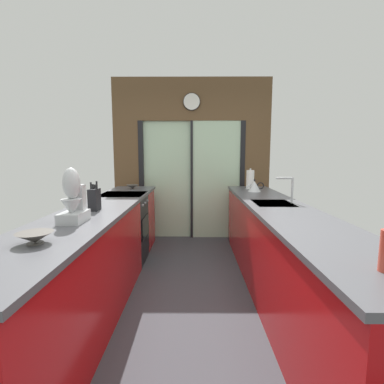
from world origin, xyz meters
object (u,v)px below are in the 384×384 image
at_px(kettle, 255,186).
at_px(mixing_bowl_near, 35,238).
at_px(stand_mixer, 73,201).
at_px(knife_block, 94,199).
at_px(oven_range, 124,228).
at_px(paper_towel_roll, 250,180).
at_px(mixing_bowl_far, 132,187).

bearing_deg(kettle, mixing_bowl_near, -126.76).
bearing_deg(stand_mixer, mixing_bowl_near, -90.00).
xyz_separation_m(mixing_bowl_near, stand_mixer, (0.00, 0.55, 0.12)).
xyz_separation_m(stand_mixer, kettle, (1.78, 1.84, -0.09)).
xyz_separation_m(knife_block, kettle, (1.78, 1.38, -0.03)).
bearing_deg(oven_range, stand_mixer, -89.33).
distance_m(oven_range, knife_block, 1.25).
distance_m(kettle, paper_towel_roll, 0.32).
relative_size(mixing_bowl_near, knife_block, 0.76).
xyz_separation_m(mixing_bowl_far, paper_towel_roll, (1.78, 0.04, 0.10)).
distance_m(knife_block, paper_towel_roll, 2.45).
distance_m(stand_mixer, kettle, 2.56).
distance_m(oven_range, stand_mixer, 1.70).
height_order(mixing_bowl_near, paper_towel_roll, paper_towel_roll).
relative_size(stand_mixer, kettle, 1.65).
relative_size(mixing_bowl_far, kettle, 0.73).
distance_m(oven_range, mixing_bowl_near, 2.19).
distance_m(mixing_bowl_near, paper_towel_roll, 3.23).
bearing_deg(stand_mixer, kettle, 45.90).
bearing_deg(stand_mixer, knife_block, 90.00).
bearing_deg(mixing_bowl_near, knife_block, 90.00).
xyz_separation_m(oven_range, paper_towel_roll, (1.80, 0.57, 0.61)).
bearing_deg(oven_range, mixing_bowl_near, -89.50).
relative_size(mixing_bowl_near, stand_mixer, 0.50).
height_order(oven_range, mixing_bowl_near, mixing_bowl_near).
bearing_deg(paper_towel_roll, oven_range, -162.40).
bearing_deg(mixing_bowl_far, stand_mixer, -90.00).
distance_m(knife_block, kettle, 2.25).
bearing_deg(oven_range, knife_block, -89.05).
relative_size(stand_mixer, paper_towel_roll, 1.34).
height_order(stand_mixer, paper_towel_roll, stand_mixer).
relative_size(oven_range, stand_mixer, 2.19).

